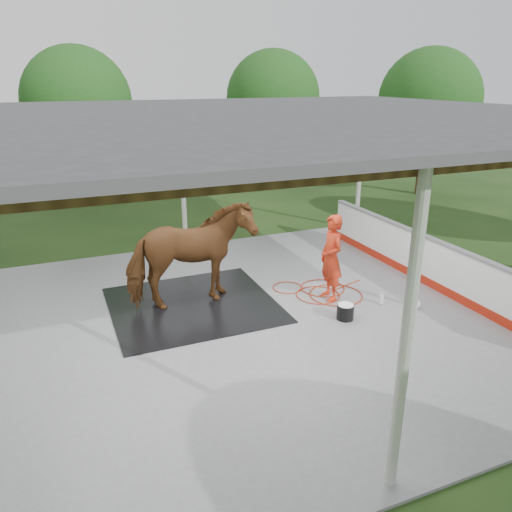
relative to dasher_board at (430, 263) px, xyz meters
name	(u,v)px	position (x,y,z in m)	size (l,w,h in m)	color
ground	(247,321)	(-4.60, 0.00, -0.59)	(100.00, 100.00, 0.00)	#1E3814
concrete_slab	(247,320)	(-4.60, 0.00, -0.57)	(12.00, 10.00, 0.05)	slate
pavilion_structure	(246,120)	(-4.60, 0.00, 3.37)	(12.60, 10.60, 4.05)	beige
dasher_board	(430,263)	(0.00, 0.00, 0.00)	(0.16, 8.00, 1.15)	#AA1F0E
tree_belt	(243,125)	(-4.30, 0.90, 3.20)	(28.00, 28.00, 5.80)	#382314
rubber_mat	(193,305)	(-5.44, 1.03, -0.53)	(3.42, 3.21, 0.03)	black
horse	(191,256)	(-5.44, 1.03, 0.59)	(1.19, 2.62, 2.21)	brown
handler	(331,258)	(-2.55, 0.22, 0.41)	(0.69, 0.46, 1.90)	red
wash_bucket	(345,311)	(-2.77, -0.78, -0.38)	(0.35, 0.35, 0.32)	black
soap_bottle_a	(381,298)	(-1.67, -0.48, -0.40)	(0.11, 0.11, 0.29)	silver
soap_bottle_b	(418,304)	(-1.07, -0.95, -0.45)	(0.09, 0.09, 0.19)	#338CD8
hose_coil	(322,292)	(-2.54, 0.54, -0.53)	(2.16, 1.74, 0.02)	#A2280B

